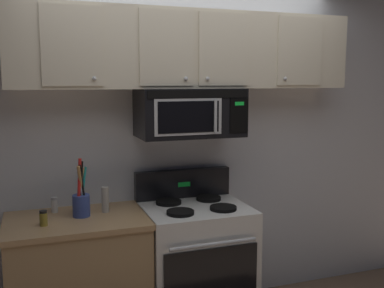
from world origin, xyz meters
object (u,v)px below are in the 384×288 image
Objects in this scene: stove_range at (195,263)px; utensil_crock_blue at (81,201)px; pepper_mill at (105,200)px; spice_jar at (43,218)px; salt_shaker at (55,205)px; over_range_microwave at (190,113)px.

utensil_crock_blue is (-0.80, 0.03, 0.54)m from stove_range.
spice_jar is (-0.41, -0.17, -0.04)m from pepper_mill.
utensil_crock_blue is at bearing 26.63° from spice_jar.
pepper_mill reaches higher than spice_jar.
salt_shaker is at bearing 73.74° from spice_jar.
over_range_microwave is at bearing -4.19° from salt_shaker.
stove_range is 1.16m from spice_jar.
stove_range is 10.52× the size of salt_shaker.
pepper_mill is at bearing 22.10° from spice_jar.
pepper_mill is 1.79× the size of spice_jar.
pepper_mill is at bearing 172.96° from stove_range.
utensil_crock_blue is at bearing 177.53° from stove_range.
stove_range is 11.33× the size of spice_jar.
over_range_microwave is 1.92× the size of utensil_crock_blue.
spice_jar is (-1.05, -0.21, -0.63)m from over_range_microwave.
utensil_crock_blue is 0.28m from spice_jar.
utensil_crock_blue is at bearing -42.40° from salt_shaker.
over_range_microwave is at bearing 11.12° from spice_jar.
over_range_microwave is 1.24m from spice_jar.
over_range_microwave is (-0.00, 0.12, 1.11)m from stove_range.
salt_shaker is (-0.97, 0.07, -0.62)m from over_range_microwave.
spice_jar is (-0.08, -0.28, -0.00)m from salt_shaker.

